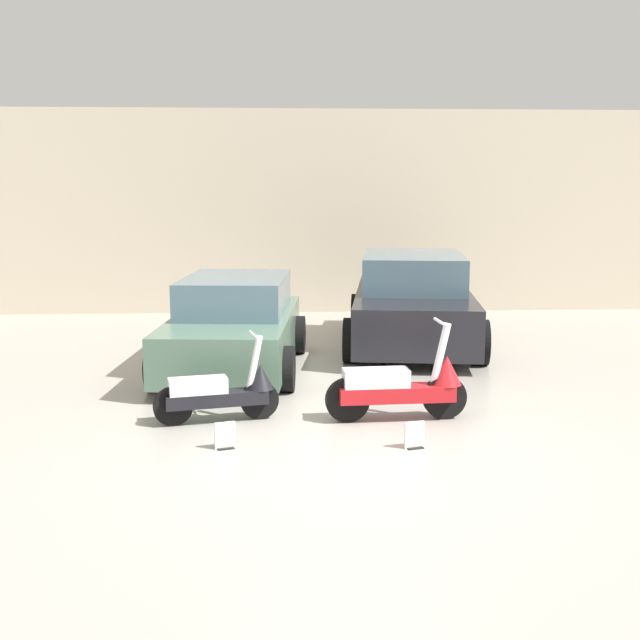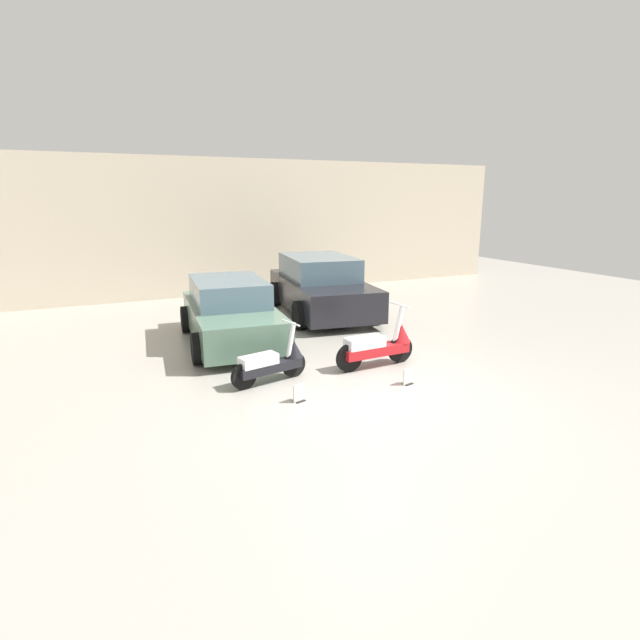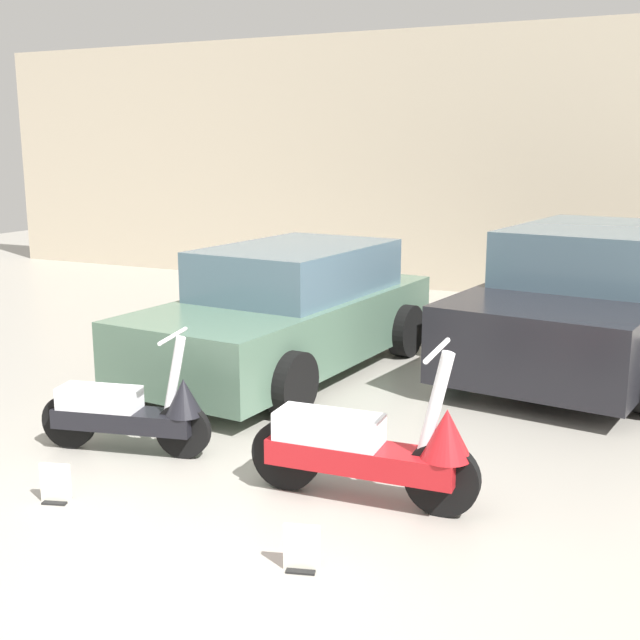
{
  "view_description": "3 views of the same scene",
  "coord_description": "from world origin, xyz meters",
  "px_view_note": "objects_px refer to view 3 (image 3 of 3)",
  "views": [
    {
      "loc": [
        -0.65,
        -7.22,
        2.48
      ],
      "look_at": [
        -0.13,
        2.25,
        0.91
      ],
      "focal_mm": 45.0,
      "sensor_mm": 36.0,
      "label": 1
    },
    {
      "loc": [
        -3.7,
        -6.02,
        2.87
      ],
      "look_at": [
        0.08,
        2.19,
        0.65
      ],
      "focal_mm": 28.0,
      "sensor_mm": 36.0,
      "label": 2
    },
    {
      "loc": [
        2.45,
        -3.42,
        2.27
      ],
      "look_at": [
        -0.18,
        2.19,
        0.91
      ],
      "focal_mm": 45.0,
      "sensor_mm": 36.0,
      "label": 3
    }
  ],
  "objects_px": {
    "car_rear_left": "(289,312)",
    "placard_near_right_scooter": "(302,550)",
    "placard_near_left_scooter": "(56,485)",
    "scooter_front_right": "(372,447)",
    "car_rear_center": "(590,299)",
    "scooter_front_left": "(132,411)"
  },
  "relations": [
    {
      "from": "scooter_front_left",
      "to": "placard_near_right_scooter",
      "type": "relative_size",
      "value": 5.11
    },
    {
      "from": "scooter_front_left",
      "to": "car_rear_center",
      "type": "xyz_separation_m",
      "value": [
        2.75,
        4.12,
        0.36
      ]
    },
    {
      "from": "placard_near_left_scooter",
      "to": "car_rear_left",
      "type": "bearing_deg",
      "value": 91.21
    },
    {
      "from": "car_rear_left",
      "to": "placard_near_right_scooter",
      "type": "height_order",
      "value": "car_rear_left"
    },
    {
      "from": "scooter_front_right",
      "to": "placard_near_left_scooter",
      "type": "distance_m",
      "value": 2.06
    },
    {
      "from": "placard_near_left_scooter",
      "to": "placard_near_right_scooter",
      "type": "height_order",
      "value": "same"
    },
    {
      "from": "scooter_front_right",
      "to": "car_rear_center",
      "type": "bearing_deg",
      "value": 75.71
    },
    {
      "from": "car_rear_left",
      "to": "placard_near_left_scooter",
      "type": "bearing_deg",
      "value": 6.45
    },
    {
      "from": "car_rear_left",
      "to": "placard_near_left_scooter",
      "type": "xyz_separation_m",
      "value": [
        0.07,
        -3.44,
        -0.49
      ]
    },
    {
      "from": "car_rear_center",
      "to": "scooter_front_left",
      "type": "bearing_deg",
      "value": -25.76
    },
    {
      "from": "placard_near_left_scooter",
      "to": "scooter_front_right",
      "type": "bearing_deg",
      "value": 24.75
    },
    {
      "from": "car_rear_center",
      "to": "scooter_front_right",
      "type": "bearing_deg",
      "value": -3.1
    },
    {
      "from": "scooter_front_left",
      "to": "placard_near_left_scooter",
      "type": "distance_m",
      "value": 0.93
    },
    {
      "from": "scooter_front_right",
      "to": "placard_near_left_scooter",
      "type": "xyz_separation_m",
      "value": [
        -1.85,
        -0.86,
        -0.27
      ]
    },
    {
      "from": "scooter_front_right",
      "to": "placard_near_right_scooter",
      "type": "xyz_separation_m",
      "value": [
        -0.03,
        -0.94,
        -0.27
      ]
    },
    {
      "from": "car_rear_center",
      "to": "placard_near_left_scooter",
      "type": "bearing_deg",
      "value": -20.04
    },
    {
      "from": "car_rear_left",
      "to": "car_rear_center",
      "type": "distance_m",
      "value": 3.16
    },
    {
      "from": "car_rear_center",
      "to": "placard_near_left_scooter",
      "type": "height_order",
      "value": "car_rear_center"
    },
    {
      "from": "car_rear_left",
      "to": "placard_near_right_scooter",
      "type": "xyz_separation_m",
      "value": [
        1.89,
        -3.53,
        -0.49
      ]
    },
    {
      "from": "car_rear_left",
      "to": "car_rear_center",
      "type": "bearing_deg",
      "value": 125.11
    },
    {
      "from": "car_rear_center",
      "to": "placard_near_right_scooter",
      "type": "relative_size",
      "value": 17.07
    },
    {
      "from": "scooter_front_left",
      "to": "placard_near_right_scooter",
      "type": "height_order",
      "value": "scooter_front_left"
    }
  ]
}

